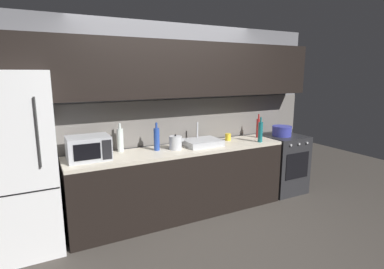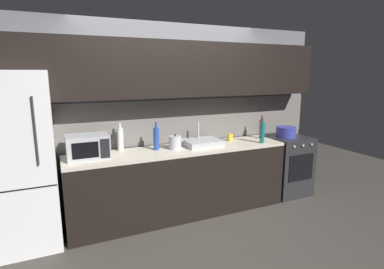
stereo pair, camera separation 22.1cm
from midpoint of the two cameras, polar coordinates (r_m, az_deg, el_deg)
name	(u,v)px [view 1 (the left image)]	position (r m, az deg, el deg)	size (l,w,h in m)	color
ground_plane	(218,246)	(3.54, 2.92, -20.22)	(10.00, 10.00, 0.00)	#3D3833
back_wall	(171,96)	(4.09, -5.48, 7.11)	(4.61, 0.44, 2.50)	slate
counter_run	(181,182)	(4.06, -3.57, -8.82)	(2.87, 0.60, 0.90)	black
refrigerator	(20,165)	(3.61, -31.10, -4.91)	(0.68, 0.69, 1.88)	white
oven_range	(282,163)	(5.01, 15.37, -5.25)	(0.60, 0.62, 0.90)	#232326
microwave	(89,148)	(3.62, -20.47, -2.39)	(0.46, 0.35, 0.27)	#A8AAAF
sink_basin	(202,142)	(4.08, 0.35, -1.48)	(0.48, 0.38, 0.30)	#ADAFB5
kettle	(176,143)	(3.88, -4.72, -1.54)	(0.20, 0.16, 0.19)	#B7BABF
wine_bottle_clear	(120,140)	(3.87, -14.88, -0.95)	(0.08, 0.08, 0.36)	silver
wine_bottle_blue	(157,139)	(3.84, -8.27, -0.81)	(0.07, 0.07, 0.35)	#234299
wine_bottle_teal	(260,132)	(4.34, 11.26, 0.50)	(0.06, 0.06, 0.35)	#19666B
wine_bottle_red	(258,128)	(4.65, 10.98, 1.23)	(0.06, 0.06, 0.35)	#A82323
mug_yellow	(228,137)	(4.41, 5.34, -0.47)	(0.08, 0.08, 0.10)	gold
cooking_pot	(282,131)	(4.86, 15.22, 0.64)	(0.29, 0.29, 0.16)	#333899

